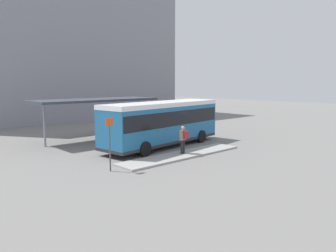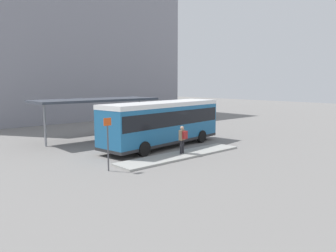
{
  "view_description": "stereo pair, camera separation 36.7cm",
  "coord_description": "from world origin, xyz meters",
  "px_view_note": "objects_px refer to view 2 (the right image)",
  "views": [
    {
      "loc": [
        -15.59,
        -17.36,
        4.61
      ],
      "look_at": [
        0.51,
        0.0,
        1.45
      ],
      "focal_mm": 35.0,
      "sensor_mm": 36.0,
      "label": 1
    },
    {
      "loc": [
        -15.32,
        -17.61,
        4.61
      ],
      "look_at": [
        0.51,
        0.0,
        1.45
      ],
      "focal_mm": 35.0,
      "sensor_mm": 36.0,
      "label": 2
    }
  ],
  "objects_px": {
    "potted_planter_near_shelter": "(149,131)",
    "platform_sign": "(108,142)",
    "bicycle_orange": "(203,126)",
    "bicycle_green": "(198,125)",
    "city_bus": "(163,121)",
    "pedestrian_waiting": "(183,138)"
  },
  "relations": [
    {
      "from": "bicycle_orange",
      "to": "potted_planter_near_shelter",
      "type": "bearing_deg",
      "value": 105.6
    },
    {
      "from": "city_bus",
      "to": "pedestrian_waiting",
      "type": "height_order",
      "value": "city_bus"
    },
    {
      "from": "bicycle_green",
      "to": "potted_planter_near_shelter",
      "type": "height_order",
      "value": "potted_planter_near_shelter"
    },
    {
      "from": "bicycle_orange",
      "to": "platform_sign",
      "type": "bearing_deg",
      "value": 122.34
    },
    {
      "from": "city_bus",
      "to": "platform_sign",
      "type": "bearing_deg",
      "value": -161.83
    },
    {
      "from": "city_bus",
      "to": "pedestrian_waiting",
      "type": "relative_size",
      "value": 5.9
    },
    {
      "from": "pedestrian_waiting",
      "to": "platform_sign",
      "type": "bearing_deg",
      "value": 78.7
    },
    {
      "from": "potted_planter_near_shelter",
      "to": "platform_sign",
      "type": "distance_m",
      "value": 9.42
    },
    {
      "from": "city_bus",
      "to": "potted_planter_near_shelter",
      "type": "relative_size",
      "value": 7.54
    },
    {
      "from": "bicycle_orange",
      "to": "bicycle_green",
      "type": "distance_m",
      "value": 0.84
    },
    {
      "from": "bicycle_green",
      "to": "platform_sign",
      "type": "distance_m",
      "value": 17.05
    },
    {
      "from": "bicycle_orange",
      "to": "bicycle_green",
      "type": "relative_size",
      "value": 1.01
    },
    {
      "from": "potted_planter_near_shelter",
      "to": "pedestrian_waiting",
      "type": "bearing_deg",
      "value": -108.0
    },
    {
      "from": "city_bus",
      "to": "bicycle_green",
      "type": "height_order",
      "value": "city_bus"
    },
    {
      "from": "city_bus",
      "to": "bicycle_orange",
      "type": "height_order",
      "value": "city_bus"
    },
    {
      "from": "city_bus",
      "to": "potted_planter_near_shelter",
      "type": "distance_m",
      "value": 3.09
    },
    {
      "from": "potted_planter_near_shelter",
      "to": "platform_sign",
      "type": "bearing_deg",
      "value": -141.76
    },
    {
      "from": "city_bus",
      "to": "bicycle_green",
      "type": "bearing_deg",
      "value": 20.38
    },
    {
      "from": "city_bus",
      "to": "bicycle_orange",
      "type": "xyz_separation_m",
      "value": [
        8.45,
        3.77,
        -1.5
      ]
    },
    {
      "from": "bicycle_orange",
      "to": "platform_sign",
      "type": "height_order",
      "value": "platform_sign"
    },
    {
      "from": "city_bus",
      "to": "potted_planter_near_shelter",
      "type": "xyz_separation_m",
      "value": [
        0.89,
        2.72,
        -1.18
      ]
    },
    {
      "from": "bicycle_orange",
      "to": "platform_sign",
      "type": "relative_size",
      "value": 0.63
    }
  ]
}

